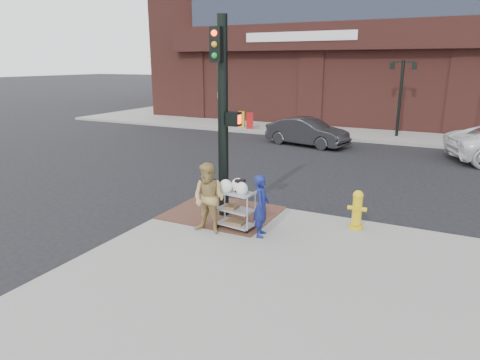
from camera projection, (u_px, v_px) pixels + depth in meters
The scene contains 12 objects.
ground at pixel (226, 233), 10.49m from camera, with size 220.00×220.00×0.00m, color black.
brick_curb_ramp at pixel (222, 212), 11.48m from camera, with size 2.80×2.40×0.01m, color brown.
lamp_post at pixel (401, 90), 22.74m from camera, with size 1.32×0.22×4.00m.
parking_sign at pixel (220, 108), 26.74m from camera, with size 0.05×0.05×2.20m, color black.
traffic_signal_pole at pixel (223, 113), 10.60m from camera, with size 0.61×0.51×5.00m.
woman_blue at pixel (261, 206), 9.78m from camera, with size 0.53×0.35×1.46m, color navy.
pedestrian_tan at pixel (209, 198), 9.96m from camera, with size 0.81×0.63×1.68m, color tan.
sedan_dark at pixel (307, 132), 21.36m from camera, with size 1.45×4.16×1.37m, color black.
utility_cart at pixel (236, 206), 10.28m from camera, with size 0.95×0.61×1.23m.
fire_hydrant at pixel (357, 209), 10.26m from camera, with size 0.46×0.32×0.97m.
newsbox_red at pixel (250, 121), 25.89m from camera, with size 0.40×0.36×0.96m, color #AE1315.
newsbox_yellow at pixel (241, 119), 26.69m from camera, with size 0.40×0.36×0.94m, color gold.
Camera 1 is at (4.64, -8.59, 4.06)m, focal length 32.00 mm.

